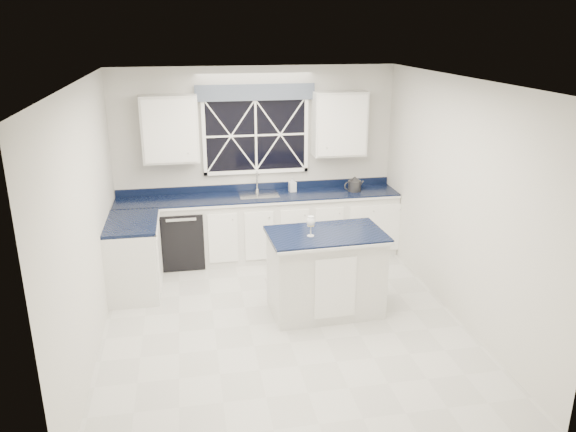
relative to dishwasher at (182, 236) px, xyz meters
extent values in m
plane|color=beige|center=(1.10, -1.95, -0.41)|extent=(4.50, 4.50, 0.00)
cube|color=beige|center=(1.10, 0.30, 0.94)|extent=(4.00, 0.10, 2.70)
cube|color=silver|center=(1.10, 0.00, 0.04)|extent=(3.98, 0.60, 0.90)
cube|color=silver|center=(-0.60, -0.80, 0.04)|extent=(0.60, 1.00, 0.90)
cube|color=black|center=(1.10, 0.00, 0.51)|extent=(3.98, 0.64, 0.04)
cube|color=black|center=(0.00, 0.00, 0.00)|extent=(0.60, 0.58, 0.82)
cube|color=black|center=(1.10, 0.27, 1.34)|extent=(1.40, 0.02, 1.00)
cube|color=slate|center=(1.10, 0.21, 1.94)|extent=(1.65, 0.04, 0.22)
cube|color=silver|center=(-0.07, 0.13, 1.49)|extent=(0.75, 0.34, 0.90)
cube|color=silver|center=(2.28, 0.13, 1.49)|extent=(0.75, 0.34, 0.90)
cylinder|color=#B9BABC|center=(1.10, 0.22, 0.55)|extent=(0.05, 0.05, 0.04)
cylinder|color=#B9BABC|center=(1.10, 0.22, 0.69)|extent=(0.02, 0.02, 0.28)
cylinder|color=#B9BABC|center=(1.10, 0.13, 0.82)|extent=(0.02, 0.18, 0.02)
cube|color=silver|center=(1.64, -1.75, 0.06)|extent=(1.29, 0.79, 0.94)
cube|color=black|center=(1.64, -1.75, 0.55)|extent=(1.35, 0.85, 0.04)
cube|color=#AFAFAA|center=(1.67, -1.11, -0.40)|extent=(1.22, 0.77, 0.01)
cube|color=black|center=(1.67, -1.11, -0.39)|extent=(1.08, 0.64, 0.01)
cylinder|color=#2E2E30|center=(2.49, -0.03, 0.61)|extent=(0.21, 0.21, 0.15)
cone|color=#2E2E30|center=(2.49, -0.03, 0.72)|extent=(0.17, 0.17, 0.07)
torus|color=#2E2E30|center=(2.39, -0.04, 0.62)|extent=(0.13, 0.04, 0.13)
cylinder|color=#2E2E30|center=(2.60, -0.01, 0.63)|extent=(0.08, 0.03, 0.10)
cylinder|color=silver|center=(1.44, -1.82, 0.58)|extent=(0.08, 0.08, 0.01)
cylinder|color=silver|center=(1.44, -1.82, 0.64)|extent=(0.01, 0.01, 0.12)
ellipsoid|color=silver|center=(1.44, -1.82, 0.74)|extent=(0.10, 0.10, 0.12)
cylinder|color=#D6BE71|center=(1.44, -1.82, 0.72)|extent=(0.08, 0.08, 0.05)
imported|color=silver|center=(1.60, 0.11, 0.64)|extent=(0.11, 0.11, 0.21)
camera|label=1|loc=(0.13, -7.54, 2.81)|focal=35.00mm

